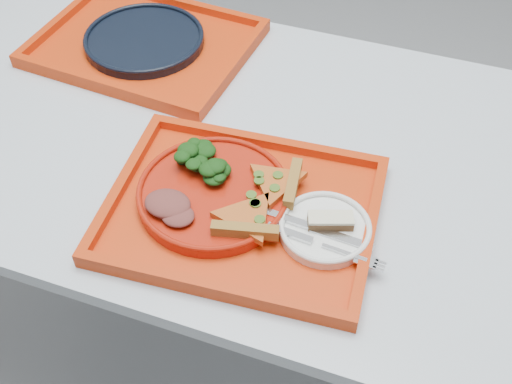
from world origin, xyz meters
TOP-DOWN VIEW (x-y plane):
  - ground at (0.00, 0.00)m, footprint 10.00×10.00m
  - table at (0.00, 0.00)m, footprint 1.60×0.80m
  - tray_main at (0.05, -0.17)m, footprint 0.47×0.38m
  - tray_far at (-0.32, 0.21)m, footprint 0.47×0.38m
  - dinner_plate at (-0.01, -0.16)m, footprint 0.26×0.26m
  - side_plate at (0.19, -0.17)m, footprint 0.15×0.15m
  - navy_plate at (-0.32, 0.21)m, footprint 0.26×0.26m
  - pizza_slice_a at (0.07, -0.20)m, footprint 0.13×0.14m
  - pizza_slice_b at (0.09, -0.11)m, footprint 0.13×0.12m
  - salad_heap at (-0.05, -0.11)m, footprint 0.09×0.08m
  - meat_portion at (-0.06, -0.22)m, footprint 0.08×0.06m
  - dessert_bar at (0.20, -0.16)m, footprint 0.08×0.05m
  - knife at (0.18, -0.18)m, footprint 0.19×0.03m
  - fork at (0.19, -0.21)m, footprint 0.19×0.04m

SIDE VIEW (x-z plane):
  - ground at x=0.00m, z-range 0.00..0.00m
  - table at x=0.00m, z-range 0.30..1.05m
  - tray_main at x=0.05m, z-range 0.75..0.76m
  - tray_far at x=-0.32m, z-range 0.75..0.76m
  - side_plate at x=0.19m, z-range 0.76..0.78m
  - navy_plate at x=-0.32m, z-range 0.76..0.78m
  - dinner_plate at x=-0.01m, z-range 0.76..0.78m
  - knife at x=0.18m, z-range 0.78..0.78m
  - fork at x=0.19m, z-range 0.78..0.78m
  - dessert_bar at x=0.20m, z-range 0.78..0.80m
  - pizza_slice_a at x=0.07m, z-range 0.78..0.80m
  - pizza_slice_b at x=0.09m, z-range 0.78..0.80m
  - meat_portion at x=-0.06m, z-range 0.78..0.80m
  - salad_heap at x=-0.05m, z-range 0.78..0.83m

